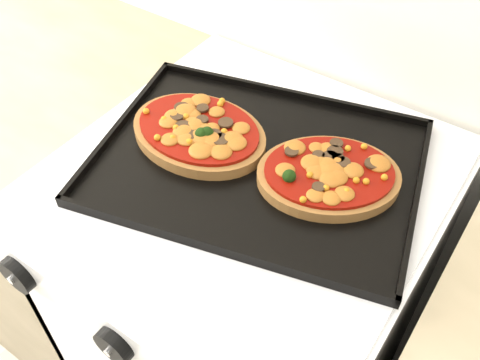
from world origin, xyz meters
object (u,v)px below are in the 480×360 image
Objects in this scene: pizza_left at (199,131)px; pizza_right at (329,174)px; stove at (248,313)px; baking_tray at (258,161)px.

pizza_left reaches higher than pizza_right.
stove is 4.14× the size of pizza_right.
baking_tray is at bearing 73.96° from stove.
pizza_left is at bearing 170.52° from baking_tray.
pizza_right is (0.22, 0.04, -0.00)m from pizza_left.
pizza_right reaches higher than stove.
baking_tray reaches higher than stove.
pizza_left is 0.23m from pizza_right.
stove is 0.50m from pizza_right.
pizza_right is at bearing 8.98° from pizza_left.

